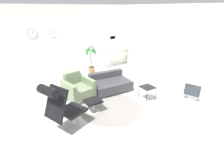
{
  "coord_description": "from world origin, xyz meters",
  "views": [
    {
      "loc": [
        -2.41,
        -4.06,
        2.69
      ],
      "look_at": [
        0.2,
        0.04,
        0.55
      ],
      "focal_mm": 28.0,
      "sensor_mm": 36.0,
      "label": 1
    }
  ],
  "objects_px": {
    "ottoman": "(93,103)",
    "couch_low": "(110,84)",
    "potted_plant": "(91,60)",
    "lounge_chair": "(60,104)",
    "armchair_red": "(78,89)",
    "side_table": "(147,88)",
    "shelf_unit": "(111,46)",
    "crt_television": "(194,89)"
  },
  "relations": [
    {
      "from": "ottoman",
      "to": "armchair_red",
      "type": "distance_m",
      "value": 1.02
    },
    {
      "from": "lounge_chair",
      "to": "shelf_unit",
      "type": "relative_size",
      "value": 0.72
    },
    {
      "from": "couch_low",
      "to": "shelf_unit",
      "type": "xyz_separation_m",
      "value": [
        1.39,
        2.13,
        0.84
      ]
    },
    {
      "from": "couch_low",
      "to": "side_table",
      "type": "bearing_deg",
      "value": 117.94
    },
    {
      "from": "ottoman",
      "to": "armchair_red",
      "type": "height_order",
      "value": "armchair_red"
    },
    {
      "from": "lounge_chair",
      "to": "potted_plant",
      "type": "distance_m",
      "value": 3.9
    },
    {
      "from": "armchair_red",
      "to": "ottoman",
      "type": "bearing_deg",
      "value": 83.0
    },
    {
      "from": "couch_low",
      "to": "lounge_chair",
      "type": "bearing_deg",
      "value": 36.81
    },
    {
      "from": "armchair_red",
      "to": "couch_low",
      "type": "bearing_deg",
      "value": 168.88
    },
    {
      "from": "potted_plant",
      "to": "couch_low",
      "type": "bearing_deg",
      "value": -94.96
    },
    {
      "from": "ottoman",
      "to": "armchair_red",
      "type": "xyz_separation_m",
      "value": [
        -0.03,
        1.02,
        0.03
      ]
    },
    {
      "from": "lounge_chair",
      "to": "couch_low",
      "type": "distance_m",
      "value": 2.58
    },
    {
      "from": "lounge_chair",
      "to": "shelf_unit",
      "type": "bearing_deg",
      "value": 113.3
    },
    {
      "from": "ottoman",
      "to": "shelf_unit",
      "type": "distance_m",
      "value": 4.09
    },
    {
      "from": "couch_low",
      "to": "potted_plant",
      "type": "relative_size",
      "value": 1.01
    },
    {
      "from": "ottoman",
      "to": "potted_plant",
      "type": "height_order",
      "value": "potted_plant"
    },
    {
      "from": "crt_television",
      "to": "shelf_unit",
      "type": "relative_size",
      "value": 0.39
    },
    {
      "from": "armchair_red",
      "to": "side_table",
      "type": "distance_m",
      "value": 2.19
    },
    {
      "from": "ottoman",
      "to": "couch_low",
      "type": "height_order",
      "value": "couch_low"
    },
    {
      "from": "crt_television",
      "to": "potted_plant",
      "type": "height_order",
      "value": "potted_plant"
    },
    {
      "from": "lounge_chair",
      "to": "armchair_red",
      "type": "height_order",
      "value": "lounge_chair"
    },
    {
      "from": "armchair_red",
      "to": "shelf_unit",
      "type": "height_order",
      "value": "shelf_unit"
    },
    {
      "from": "couch_low",
      "to": "side_table",
      "type": "relative_size",
      "value": 2.97
    },
    {
      "from": "lounge_chair",
      "to": "couch_low",
      "type": "relative_size",
      "value": 0.91
    },
    {
      "from": "lounge_chair",
      "to": "armchair_red",
      "type": "xyz_separation_m",
      "value": [
        0.94,
        1.4,
        -0.44
      ]
    },
    {
      "from": "armchair_red",
      "to": "couch_low",
      "type": "relative_size",
      "value": 0.71
    },
    {
      "from": "lounge_chair",
      "to": "shelf_unit",
      "type": "xyz_separation_m",
      "value": [
        3.52,
        3.48,
        0.32
      ]
    },
    {
      "from": "couch_low",
      "to": "potted_plant",
      "type": "distance_m",
      "value": 1.85
    },
    {
      "from": "lounge_chair",
      "to": "couch_low",
      "type": "bearing_deg",
      "value": 101.06
    },
    {
      "from": "ottoman",
      "to": "couch_low",
      "type": "relative_size",
      "value": 0.33
    },
    {
      "from": "lounge_chair",
      "to": "side_table",
      "type": "distance_m",
      "value": 2.71
    },
    {
      "from": "ottoman",
      "to": "crt_television",
      "type": "height_order",
      "value": "crt_television"
    },
    {
      "from": "side_table",
      "to": "potted_plant",
      "type": "bearing_deg",
      "value": 97.41
    },
    {
      "from": "ottoman",
      "to": "crt_television",
      "type": "distance_m",
      "value": 3.22
    },
    {
      "from": "armchair_red",
      "to": "potted_plant",
      "type": "distance_m",
      "value": 2.23
    },
    {
      "from": "armchair_red",
      "to": "potted_plant",
      "type": "height_order",
      "value": "potted_plant"
    },
    {
      "from": "ottoman",
      "to": "side_table",
      "type": "height_order",
      "value": "side_table"
    },
    {
      "from": "ottoman",
      "to": "shelf_unit",
      "type": "xyz_separation_m",
      "value": [
        2.55,
        3.1,
        0.79
      ]
    },
    {
      "from": "crt_television",
      "to": "shelf_unit",
      "type": "height_order",
      "value": "shelf_unit"
    },
    {
      "from": "side_table",
      "to": "potted_plant",
      "type": "distance_m",
      "value": 3.11
    },
    {
      "from": "armchair_red",
      "to": "couch_low",
      "type": "distance_m",
      "value": 1.19
    },
    {
      "from": "armchair_red",
      "to": "crt_television",
      "type": "relative_size",
      "value": 1.43
    }
  ]
}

